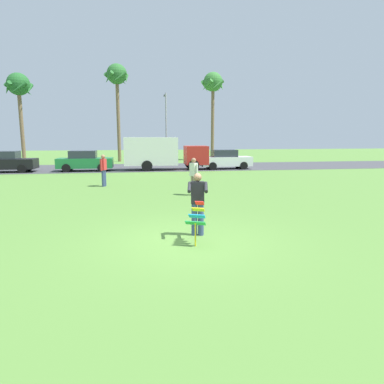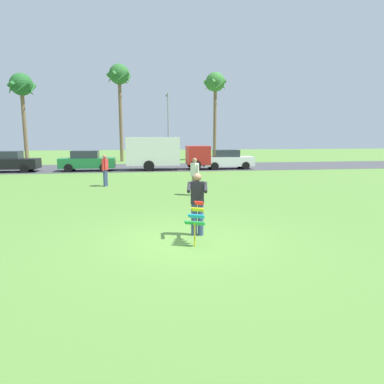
{
  "view_description": "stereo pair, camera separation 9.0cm",
  "coord_description": "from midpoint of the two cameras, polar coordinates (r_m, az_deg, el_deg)",
  "views": [
    {
      "loc": [
        -1.22,
        -8.55,
        2.72
      ],
      "look_at": [
        0.35,
        1.45,
        1.05
      ],
      "focal_mm": 31.81,
      "sensor_mm": 36.0,
      "label": 1
    },
    {
      "loc": [
        -1.13,
        -8.56,
        2.72
      ],
      "look_at": [
        0.35,
        1.45,
        1.05
      ],
      "focal_mm": 31.81,
      "sensor_mm": 36.0,
      "label": 2
    }
  ],
  "objects": [
    {
      "name": "ground_plane",
      "position": [
        9.05,
        -1.07,
        -8.11
      ],
      "size": [
        120.0,
        120.0,
        0.0
      ],
      "primitive_type": "plane",
      "color": "#568438"
    },
    {
      "name": "road_strip",
      "position": [
        30.17,
        -6.68,
        4.14
      ],
      "size": [
        120.0,
        8.0,
        0.01
      ],
      "primitive_type": "cube",
      "color": "#424247",
      "rests_on": "ground"
    },
    {
      "name": "person_kite_flyer",
      "position": [
        9.28,
        0.68,
        -1.62
      ],
      "size": [
        0.62,
        0.72,
        1.73
      ],
      "color": "#384772",
      "rests_on": "ground"
    },
    {
      "name": "kite_held",
      "position": [
        8.57,
        0.52,
        -4.26
      ],
      "size": [
        0.58,
        0.72,
        1.06
      ],
      "color": "red",
      "rests_on": "ground"
    },
    {
      "name": "parked_car_black",
      "position": [
        29.42,
        -28.79,
        4.42
      ],
      "size": [
        4.21,
        1.86,
        1.6
      ],
      "color": "black",
      "rests_on": "ground"
    },
    {
      "name": "parked_car_green",
      "position": [
        28.01,
        -17.61,
        4.94
      ],
      "size": [
        4.21,
        1.86,
        1.6
      ],
      "color": "#1E7238",
      "rests_on": "ground"
    },
    {
      "name": "parked_truck_red_cab",
      "position": [
        27.71,
        -5.32,
        6.62
      ],
      "size": [
        6.72,
        2.18,
        2.62
      ],
      "color": "#B2231E",
      "rests_on": "ground"
    },
    {
      "name": "parked_car_white",
      "position": [
        28.59,
        5.52,
        5.42
      ],
      "size": [
        4.22,
        1.88,
        1.6
      ],
      "color": "white",
      "rests_on": "ground"
    },
    {
      "name": "palm_tree_left_near",
      "position": [
        37.63,
        -27.13,
        15.23
      ],
      "size": [
        2.58,
        2.71,
        8.64
      ],
      "color": "brown",
      "rests_on": "ground"
    },
    {
      "name": "palm_tree_right_near",
      "position": [
        38.24,
        -12.54,
        18.0
      ],
      "size": [
        2.58,
        2.71,
        10.16
      ],
      "color": "brown",
      "rests_on": "ground"
    },
    {
      "name": "palm_tree_centre_far",
      "position": [
        39.36,
        3.47,
        17.29
      ],
      "size": [
        2.58,
        2.71,
        9.67
      ],
      "color": "brown",
      "rests_on": "ground"
    },
    {
      "name": "streetlight_pole",
      "position": [
        35.29,
        -4.45,
        11.41
      ],
      "size": [
        0.24,
        1.65,
        7.0
      ],
      "color": "#9E9EA3",
      "rests_on": "ground"
    },
    {
      "name": "person_walker_near",
      "position": [
        19.12,
        -14.74,
        3.69
      ],
      "size": [
        0.33,
        0.54,
        1.73
      ],
      "color": "#384772",
      "rests_on": "ground"
    },
    {
      "name": "person_walker_far",
      "position": [
        15.7,
        0.11,
        2.83
      ],
      "size": [
        0.37,
        0.51,
        1.73
      ],
      "color": "gray",
      "rests_on": "ground"
    }
  ]
}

